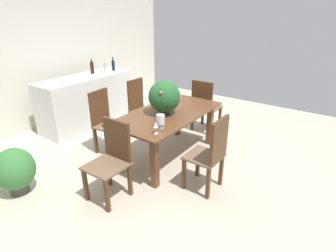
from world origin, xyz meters
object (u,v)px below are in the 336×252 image
object	(u,v)px
chair_far_right	(139,105)
potted_plant_floor	(15,170)
crystal_vase_left	(179,94)
kitchen_counter	(87,101)
chair_near_left	(211,152)
chair_foot_end	(204,104)
crystal_vase_center_near	(160,120)
wine_bottle_amber	(113,65)
chair_head_end	(112,156)
flower_centerpiece	(164,97)
dining_table	(168,121)
chair_far_left	(105,119)
wine_bottle_clear	(106,67)
wine_bottle_dark	(92,68)
wine_glass	(156,125)

from	to	relation	value
chair_far_right	potted_plant_floor	xyz separation A→B (m)	(-2.31, 0.08, -0.23)
crystal_vase_left	kitchen_counter	xyz separation A→B (m)	(-0.50, 1.89, -0.35)
crystal_vase_left	chair_near_left	bearing A→B (deg)	-131.91
chair_near_left	chair_foot_end	xyz separation A→B (m)	(1.59, 0.95, -0.00)
crystal_vase_center_near	wine_bottle_amber	distance (m)	2.71
chair_head_end	flower_centerpiece	bearing A→B (deg)	90.71
chair_head_end	crystal_vase_left	world-z (taller)	chair_head_end
dining_table	flower_centerpiece	xyz separation A→B (m)	(-0.06, 0.02, 0.40)
dining_table	chair_head_end	world-z (taller)	chair_head_end
flower_centerpiece	wine_bottle_amber	bearing A→B (deg)	64.91
wine_bottle_amber	dining_table	bearing A→B (deg)	-113.36
crystal_vase_center_near	kitchen_counter	bearing A→B (deg)	74.14
chair_foot_end	chair_far_left	size ratio (longest dim) A/B	0.99
crystal_vase_center_near	chair_head_end	bearing A→B (deg)	159.90
crystal_vase_center_near	chair_foot_end	bearing A→B (deg)	8.23
chair_far_right	crystal_vase_center_near	xyz separation A→B (m)	(-0.93, -1.19, 0.30)
crystal_vase_left	wine_bottle_clear	distance (m)	1.90
chair_head_end	wine_bottle_dark	world-z (taller)	wine_bottle_dark
chair_foot_end	kitchen_counter	bearing A→B (deg)	26.87
chair_foot_end	wine_glass	distance (m)	1.94
wine_glass	kitchen_counter	world-z (taller)	kitchen_counter
chair_foot_end	wine_bottle_amber	world-z (taller)	wine_bottle_amber
wine_glass	wine_bottle_dark	world-z (taller)	wine_bottle_dark
chair_near_left	wine_glass	size ratio (longest dim) A/B	6.31
dining_table	chair_far_left	size ratio (longest dim) A/B	1.78
crystal_vase_center_near	wine_bottle_clear	distance (m)	2.69
chair_head_end	crystal_vase_left	distance (m)	1.88
chair_foot_end	chair_far_left	bearing A→B (deg)	60.27
wine_bottle_amber	chair_foot_end	bearing A→B (deg)	-81.92
chair_near_left	chair_far_right	bearing A→B (deg)	-112.73
chair_far_left	dining_table	bearing A→B (deg)	-71.65
chair_near_left	crystal_vase_left	xyz separation A→B (m)	(1.07, 1.19, 0.28)
chair_far_left	potted_plant_floor	distance (m)	1.49
dining_table	crystal_vase_left	bearing A→B (deg)	19.87
wine_bottle_clear	potted_plant_floor	size ratio (longest dim) A/B	0.37
chair_far_left	flower_centerpiece	xyz separation A→B (m)	(0.36, -0.93, 0.45)
crystal_vase_center_near	chair_far_left	bearing A→B (deg)	85.32
potted_plant_floor	crystal_vase_left	bearing A→B (deg)	-17.30
dining_table	chair_far_left	xyz separation A→B (m)	(-0.42, 0.96, -0.05)
dining_table	wine_bottle_dark	bearing A→B (deg)	78.64
chair_far_left	kitchen_counter	world-z (taller)	chair_far_left
chair_head_end	wine_bottle_amber	bearing A→B (deg)	134.29
flower_centerpiece	wine_bottle_amber	world-z (taller)	wine_bottle_amber
crystal_vase_left	dining_table	bearing A→B (deg)	-160.13
dining_table	chair_head_end	distance (m)	1.19
flower_centerpiece	chair_far_left	bearing A→B (deg)	110.93
dining_table	chair_head_end	bearing A→B (deg)	179.96
chair_far_right	chair_head_end	bearing A→B (deg)	-147.20
crystal_vase_center_near	wine_bottle_dark	xyz separation A→B (m)	(0.96, 2.45, 0.24)
crystal_vase_center_near	potted_plant_floor	bearing A→B (deg)	137.19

